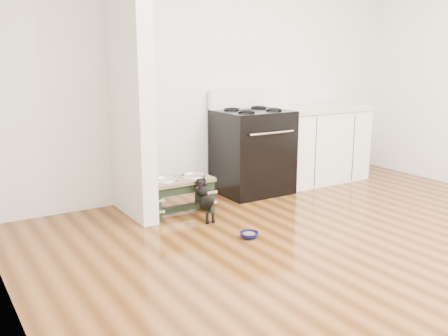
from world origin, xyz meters
The scene contains 8 objects.
ground centered at (0.00, 0.00, 0.00)m, with size 5.00×5.00×0.00m, color #46250C.
room_shell centered at (0.00, 0.00, 1.62)m, with size 5.00×5.00×5.00m.
partition_wall centered at (-1.18, 2.10, 1.35)m, with size 0.15×0.80×2.70m, color silver.
oven_range centered at (0.25, 2.16, 0.48)m, with size 0.76×0.69×1.14m.
cabinet_run centered at (1.23, 2.18, 0.45)m, with size 1.24×0.64×0.91m.
dog_feeder centered at (-0.80, 1.88, 0.25)m, with size 0.64×0.34×0.37m.
puppy centered at (-0.68, 1.59, 0.21)m, with size 0.11×0.33×0.39m.
floor_bowl centered at (-0.60, 0.99, 0.03)m, with size 0.17×0.17×0.05m.
Camera 1 is at (-2.88, -2.28, 1.53)m, focal length 40.00 mm.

